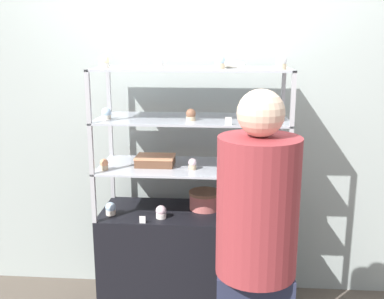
% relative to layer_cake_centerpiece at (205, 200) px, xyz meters
% --- Properties ---
extents(back_wall, '(8.00, 0.05, 2.60)m').
position_rel_layer_cake_centerpiece_xyz_m(back_wall, '(-0.08, 0.32, 0.54)').
color(back_wall, '#A8B2AD').
rests_on(back_wall, ground_plane).
extents(display_base, '(1.14, 0.46, 0.70)m').
position_rel_layer_cake_centerpiece_xyz_m(display_base, '(-0.08, -0.06, -0.41)').
color(display_base, black).
rests_on(display_base, ground_plane).
extents(display_riser_lower, '(1.14, 0.46, 0.30)m').
position_rel_layer_cake_centerpiece_xyz_m(display_riser_lower, '(-0.08, -0.06, 0.22)').
color(display_riser_lower, '#B7B7BC').
rests_on(display_riser_lower, display_base).
extents(display_riser_middle, '(1.14, 0.46, 0.30)m').
position_rel_layer_cake_centerpiece_xyz_m(display_riser_middle, '(-0.08, -0.06, 0.51)').
color(display_riser_middle, '#B7B7BC').
rests_on(display_riser_middle, display_riser_lower).
extents(display_riser_upper, '(1.14, 0.46, 0.30)m').
position_rel_layer_cake_centerpiece_xyz_m(display_riser_upper, '(-0.08, -0.06, 0.81)').
color(display_riser_upper, '#B7B7BC').
rests_on(display_riser_upper, display_riser_middle).
extents(layer_cake_centerpiece, '(0.20, 0.20, 0.12)m').
position_rel_layer_cake_centerpiece_xyz_m(layer_cake_centerpiece, '(0.00, 0.00, 0.00)').
color(layer_cake_centerpiece, '#C66660').
rests_on(layer_cake_centerpiece, display_base).
extents(sheet_cake_frosted, '(0.23, 0.18, 0.06)m').
position_rel_layer_cake_centerpiece_xyz_m(sheet_cake_frosted, '(-0.30, -0.05, 0.27)').
color(sheet_cake_frosted, brown).
rests_on(sheet_cake_frosted, display_riser_lower).
extents(cupcake_0, '(0.06, 0.06, 0.08)m').
position_rel_layer_cake_centerpiece_xyz_m(cupcake_0, '(-0.57, -0.15, -0.02)').
color(cupcake_0, beige).
rests_on(cupcake_0, display_base).
extents(cupcake_1, '(0.06, 0.06, 0.08)m').
position_rel_layer_cake_centerpiece_xyz_m(cupcake_1, '(-0.25, -0.18, -0.02)').
color(cupcake_1, white).
rests_on(cupcake_1, display_base).
extents(cupcake_2, '(0.06, 0.06, 0.08)m').
position_rel_layer_cake_centerpiece_xyz_m(cupcake_2, '(0.42, -0.14, -0.02)').
color(cupcake_2, beige).
rests_on(cupcake_2, display_base).
extents(price_tag_0, '(0.04, 0.00, 0.04)m').
position_rel_layer_cake_centerpiece_xyz_m(price_tag_0, '(-0.35, -0.27, -0.04)').
color(price_tag_0, white).
rests_on(price_tag_0, display_base).
extents(cupcake_3, '(0.05, 0.05, 0.07)m').
position_rel_layer_cake_centerpiece_xyz_m(cupcake_3, '(-0.59, -0.18, 0.27)').
color(cupcake_3, '#CCB28C').
rests_on(cupcake_3, display_riser_lower).
extents(cupcake_4, '(0.05, 0.05, 0.07)m').
position_rel_layer_cake_centerpiece_xyz_m(cupcake_4, '(-0.07, -0.13, 0.27)').
color(cupcake_4, '#CCB28C').
rests_on(cupcake_4, display_riser_lower).
extents(cupcake_5, '(0.05, 0.05, 0.07)m').
position_rel_layer_cake_centerpiece_xyz_m(cupcake_5, '(0.45, -0.10, 0.27)').
color(cupcake_5, '#CCB28C').
rests_on(cupcake_5, display_riser_lower).
extents(price_tag_1, '(0.04, 0.00, 0.04)m').
position_rel_layer_cake_centerpiece_xyz_m(price_tag_1, '(0.13, -0.27, 0.26)').
color(price_tag_1, white).
rests_on(price_tag_1, display_riser_lower).
extents(cupcake_6, '(0.06, 0.06, 0.07)m').
position_rel_layer_cake_centerpiece_xyz_m(cupcake_6, '(-0.57, -0.13, 0.57)').
color(cupcake_6, beige).
rests_on(cupcake_6, display_riser_middle).
extents(cupcake_7, '(0.06, 0.06, 0.07)m').
position_rel_layer_cake_centerpiece_xyz_m(cupcake_7, '(-0.08, -0.14, 0.57)').
color(cupcake_7, '#CCB28C').
rests_on(cupcake_7, display_riser_middle).
extents(cupcake_8, '(0.06, 0.06, 0.07)m').
position_rel_layer_cake_centerpiece_xyz_m(cupcake_8, '(0.42, -0.13, 0.57)').
color(cupcake_8, white).
rests_on(cupcake_8, display_riser_middle).
extents(price_tag_2, '(0.04, 0.00, 0.04)m').
position_rel_layer_cake_centerpiece_xyz_m(price_tag_2, '(0.14, -0.27, 0.56)').
color(price_tag_2, white).
rests_on(price_tag_2, display_riser_middle).
extents(cupcake_9, '(0.06, 0.06, 0.08)m').
position_rel_layer_cake_centerpiece_xyz_m(cupcake_9, '(-0.58, -0.12, 0.87)').
color(cupcake_9, beige).
rests_on(cupcake_9, display_riser_upper).
extents(cupcake_10, '(0.06, 0.06, 0.08)m').
position_rel_layer_cake_centerpiece_xyz_m(cupcake_10, '(-0.25, -0.18, 0.87)').
color(cupcake_10, white).
rests_on(cupcake_10, display_riser_upper).
extents(cupcake_11, '(0.06, 0.06, 0.08)m').
position_rel_layer_cake_centerpiece_xyz_m(cupcake_11, '(0.08, -0.12, 0.87)').
color(cupcake_11, '#CCB28C').
rests_on(cupcake_11, display_riser_upper).
extents(cupcake_12, '(0.06, 0.06, 0.08)m').
position_rel_layer_cake_centerpiece_xyz_m(cupcake_12, '(0.42, -0.17, 0.87)').
color(cupcake_12, '#CCB28C').
rests_on(cupcake_12, display_riser_upper).
extents(price_tag_3, '(0.04, 0.00, 0.04)m').
position_rel_layer_cake_centerpiece_xyz_m(price_tag_3, '(0.20, -0.27, 0.85)').
color(price_tag_3, white).
rests_on(price_tag_3, display_riser_upper).
extents(donut_glazed, '(0.14, 0.14, 0.03)m').
position_rel_layer_cake_centerpiece_xyz_m(donut_glazed, '(0.16, 0.00, 0.85)').
color(donut_glazed, '#EFE5CC').
rests_on(donut_glazed, display_riser_upper).
extents(customer_figure, '(0.36, 0.36, 1.55)m').
position_rel_layer_cake_centerpiece_xyz_m(customer_figure, '(0.27, -0.82, 0.07)').
color(customer_figure, '#282D47').
rests_on(customer_figure, ground_plane).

